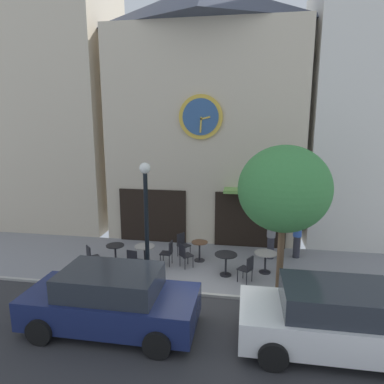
{
  "coord_description": "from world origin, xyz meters",
  "views": [
    {
      "loc": [
        1.16,
        -9.19,
        5.12
      ],
      "look_at": [
        -0.7,
        2.22,
        2.72
      ],
      "focal_mm": 31.46,
      "sensor_mm": 36.0,
      "label": 1
    }
  ],
  "objects_px": {
    "cafe_table_rightmost": "(145,251)",
    "cafe_chair_mid_row": "(184,254)",
    "cafe_chair_left_end": "(182,243)",
    "cafe_chair_near_tree": "(92,256)",
    "parked_car_white": "(336,319)",
    "cafe_chair_by_entrance": "(134,260)",
    "cafe_table_near_curb": "(226,260)",
    "pedestrian_blue": "(297,236)",
    "pedestrian_grey": "(271,237)",
    "street_tree": "(284,189)",
    "cafe_table_center": "(200,248)",
    "street_lamp": "(146,221)",
    "parked_car_navy": "(111,300)",
    "cafe_table_leftmost": "(115,252)",
    "cafe_chair_corner": "(247,267)",
    "cafe_chair_curbside": "(168,251)",
    "cafe_table_center_right": "(265,258)"
  },
  "relations": [
    {
      "from": "cafe_chair_mid_row",
      "to": "cafe_table_leftmost",
      "type": "bearing_deg",
      "value": -175.62
    },
    {
      "from": "cafe_chair_left_end",
      "to": "cafe_chair_near_tree",
      "type": "height_order",
      "value": "same"
    },
    {
      "from": "cafe_table_rightmost",
      "to": "cafe_chair_near_tree",
      "type": "height_order",
      "value": "cafe_chair_near_tree"
    },
    {
      "from": "cafe_chair_corner",
      "to": "pedestrian_blue",
      "type": "height_order",
      "value": "pedestrian_blue"
    },
    {
      "from": "street_tree",
      "to": "cafe_table_rightmost",
      "type": "bearing_deg",
      "value": 164.01
    },
    {
      "from": "cafe_table_center",
      "to": "cafe_table_near_curb",
      "type": "bearing_deg",
      "value": -45.51
    },
    {
      "from": "cafe_chair_mid_row",
      "to": "cafe_chair_corner",
      "type": "distance_m",
      "value": 2.36
    },
    {
      "from": "pedestrian_blue",
      "to": "parked_car_navy",
      "type": "relative_size",
      "value": 0.39
    },
    {
      "from": "cafe_table_leftmost",
      "to": "cafe_chair_corner",
      "type": "distance_m",
      "value": 4.77
    },
    {
      "from": "cafe_chair_curbside",
      "to": "parked_car_white",
      "type": "xyz_separation_m",
      "value": [
        4.8,
        -3.93,
        0.23
      ]
    },
    {
      "from": "street_lamp",
      "to": "cafe_table_near_curb",
      "type": "height_order",
      "value": "street_lamp"
    },
    {
      "from": "cafe_table_near_curb",
      "to": "cafe_table_center_right",
      "type": "bearing_deg",
      "value": 17.56
    },
    {
      "from": "street_tree",
      "to": "cafe_table_leftmost",
      "type": "relative_size",
      "value": 5.86
    },
    {
      "from": "parked_car_navy",
      "to": "cafe_chair_mid_row",
      "type": "bearing_deg",
      "value": 73.27
    },
    {
      "from": "cafe_chair_curbside",
      "to": "parked_car_navy",
      "type": "relative_size",
      "value": 0.21
    },
    {
      "from": "cafe_chair_mid_row",
      "to": "cafe_chair_curbside",
      "type": "height_order",
      "value": "same"
    },
    {
      "from": "cafe_chair_left_end",
      "to": "parked_car_white",
      "type": "distance_m",
      "value": 6.59
    },
    {
      "from": "street_tree",
      "to": "cafe_table_leftmost",
      "type": "xyz_separation_m",
      "value": [
        -5.69,
        1.17,
        -2.72
      ]
    },
    {
      "from": "cafe_table_rightmost",
      "to": "cafe_chair_by_entrance",
      "type": "bearing_deg",
      "value": -101.23
    },
    {
      "from": "cafe_chair_mid_row",
      "to": "pedestrian_blue",
      "type": "xyz_separation_m",
      "value": [
        4.08,
        1.62,
        0.33
      ]
    },
    {
      "from": "cafe_chair_corner",
      "to": "cafe_chair_near_tree",
      "type": "distance_m",
      "value": 5.4
    },
    {
      "from": "cafe_table_leftmost",
      "to": "cafe_chair_left_end",
      "type": "relative_size",
      "value": 0.86
    },
    {
      "from": "cafe_chair_curbside",
      "to": "cafe_table_center_right",
      "type": "bearing_deg",
      "value": -1.2
    },
    {
      "from": "cafe_table_rightmost",
      "to": "cafe_chair_mid_row",
      "type": "distance_m",
      "value": 1.46
    },
    {
      "from": "cafe_table_rightmost",
      "to": "cafe_table_center_right",
      "type": "xyz_separation_m",
      "value": [
        4.29,
        0.09,
        0.0
      ]
    },
    {
      "from": "cafe_table_rightmost",
      "to": "cafe_chair_curbside",
      "type": "relative_size",
      "value": 0.83
    },
    {
      "from": "cafe_table_near_curb",
      "to": "cafe_chair_near_tree",
      "type": "height_order",
      "value": "cafe_chair_near_tree"
    },
    {
      "from": "cafe_table_center",
      "to": "cafe_chair_left_end",
      "type": "relative_size",
      "value": 0.83
    },
    {
      "from": "cafe_table_rightmost",
      "to": "parked_car_white",
      "type": "relative_size",
      "value": 0.17
    },
    {
      "from": "cafe_chair_left_end",
      "to": "parked_car_navy",
      "type": "distance_m",
      "value": 4.96
    },
    {
      "from": "street_tree",
      "to": "cafe_table_center",
      "type": "distance_m",
      "value": 4.38
    },
    {
      "from": "cafe_table_leftmost",
      "to": "cafe_table_rightmost",
      "type": "bearing_deg",
      "value": 8.25
    },
    {
      "from": "cafe_chair_left_end",
      "to": "cafe_chair_near_tree",
      "type": "distance_m",
      "value": 3.41
    },
    {
      "from": "cafe_table_center_right",
      "to": "parked_car_white",
      "type": "height_order",
      "value": "parked_car_white"
    },
    {
      "from": "pedestrian_grey",
      "to": "parked_car_navy",
      "type": "relative_size",
      "value": 0.39
    },
    {
      "from": "cafe_table_center_right",
      "to": "cafe_chair_left_end",
      "type": "height_order",
      "value": "cafe_chair_left_end"
    },
    {
      "from": "cafe_table_center",
      "to": "cafe_chair_near_tree",
      "type": "height_order",
      "value": "cafe_chair_near_tree"
    },
    {
      "from": "cafe_table_rightmost",
      "to": "parked_car_white",
      "type": "height_order",
      "value": "parked_car_white"
    },
    {
      "from": "cafe_chair_mid_row",
      "to": "cafe_chair_curbside",
      "type": "bearing_deg",
      "value": 168.93
    },
    {
      "from": "pedestrian_grey",
      "to": "street_lamp",
      "type": "bearing_deg",
      "value": -151.52
    },
    {
      "from": "cafe_table_near_curb",
      "to": "cafe_chair_near_tree",
      "type": "distance_m",
      "value": 4.69
    },
    {
      "from": "cafe_table_center_right",
      "to": "pedestrian_blue",
      "type": "xyz_separation_m",
      "value": [
        1.25,
        1.57,
        0.33
      ]
    },
    {
      "from": "parked_car_white",
      "to": "cafe_table_center",
      "type": "bearing_deg",
      "value": 129.67
    },
    {
      "from": "cafe_table_center",
      "to": "cafe_table_rightmost",
      "type": "bearing_deg",
      "value": -158.94
    },
    {
      "from": "cafe_chair_corner",
      "to": "cafe_chair_by_entrance",
      "type": "bearing_deg",
      "value": -179.83
    },
    {
      "from": "cafe_table_center_right",
      "to": "pedestrian_blue",
      "type": "bearing_deg",
      "value": 51.33
    },
    {
      "from": "cafe_chair_near_tree",
      "to": "cafe_chair_mid_row",
      "type": "bearing_deg",
      "value": 12.73
    },
    {
      "from": "cafe_table_rightmost",
      "to": "street_tree",
      "type": "bearing_deg",
      "value": -15.99
    },
    {
      "from": "cafe_table_near_curb",
      "to": "cafe_chair_by_entrance",
      "type": "relative_size",
      "value": 0.85
    },
    {
      "from": "pedestrian_blue",
      "to": "pedestrian_grey",
      "type": "xyz_separation_m",
      "value": [
        -0.99,
        -0.25,
        0.0
      ]
    }
  ]
}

